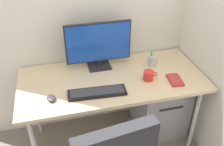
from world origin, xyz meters
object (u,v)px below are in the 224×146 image
object	(u,v)px
filing_cabinet	(160,103)
monitor	(98,44)
mouse	(51,98)
notebook	(175,80)
keyboard	(97,92)
pen_holder	(152,60)
coffee_mug	(149,75)

from	to	relation	value
filing_cabinet	monitor	distance (m)	0.89
mouse	notebook	size ratio (longest dim) A/B	0.55
keyboard	pen_holder	distance (m)	0.65
filing_cabinet	mouse	world-z (taller)	mouse
monitor	keyboard	world-z (taller)	monitor
monitor	notebook	size ratio (longest dim) A/B	3.35
monitor	mouse	distance (m)	0.63
pen_holder	monitor	bearing A→B (deg)	168.24
pen_holder	coffee_mug	distance (m)	0.24
filing_cabinet	notebook	xyz separation A→B (m)	(-0.01, -0.23, 0.44)
monitor	notebook	world-z (taller)	monitor
monitor	pen_holder	xyz separation A→B (m)	(0.48, -0.10, -0.18)
keyboard	pen_holder	xyz separation A→B (m)	(0.57, 0.30, 0.04)
notebook	coffee_mug	distance (m)	0.23
monitor	coffee_mug	world-z (taller)	monitor
notebook	coffee_mug	xyz separation A→B (m)	(-0.21, 0.07, 0.03)
pen_holder	filing_cabinet	bearing A→B (deg)	-27.84
filing_cabinet	coffee_mug	xyz separation A→B (m)	(-0.22, -0.16, 0.47)
keyboard	monitor	bearing A→B (deg)	76.15
keyboard	mouse	bearing A→B (deg)	178.13
pen_holder	coffee_mug	size ratio (longest dim) A/B	1.37
notebook	pen_holder	bearing A→B (deg)	114.08
mouse	pen_holder	world-z (taller)	pen_holder
filing_cabinet	notebook	world-z (taller)	notebook
mouse	pen_holder	bearing A→B (deg)	5.23
pen_holder	notebook	world-z (taller)	pen_holder
monitor	keyboard	bearing A→B (deg)	-103.85
filing_cabinet	notebook	bearing A→B (deg)	-91.80
monitor	keyboard	size ratio (longest dim) A/B	1.25
notebook	coffee_mug	world-z (taller)	coffee_mug
monitor	pen_holder	size ratio (longest dim) A/B	3.50
filing_cabinet	keyboard	size ratio (longest dim) A/B	1.36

